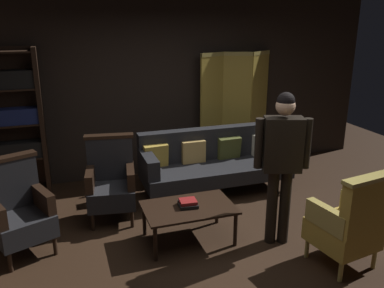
{
  "coord_description": "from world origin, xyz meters",
  "views": [
    {
      "loc": [
        -1.48,
        -3.59,
        2.43
      ],
      "look_at": [
        0.0,
        0.8,
        0.95
      ],
      "focal_mm": 37.57,
      "sensor_mm": 36.0,
      "label": 1
    }
  ],
  "objects_px": {
    "bookshelf": "(9,120)",
    "book_black_cloth": "(188,205)",
    "book_red_leather": "(188,201)",
    "coffee_table": "(189,210)",
    "folding_screen": "(236,109)",
    "velvet_couch": "(214,160)",
    "standing_figure": "(282,156)",
    "armchair_wing_right": "(111,181)",
    "armchair_gilt_accent": "(349,223)",
    "armchair_wing_left": "(18,210)"
  },
  "relations": [
    {
      "from": "standing_figure",
      "to": "book_black_cloth",
      "type": "bearing_deg",
      "value": 159.37
    },
    {
      "from": "coffee_table",
      "to": "standing_figure",
      "type": "distance_m",
      "value": 1.18
    },
    {
      "from": "folding_screen",
      "to": "standing_figure",
      "type": "distance_m",
      "value": 2.4
    },
    {
      "from": "armchair_gilt_accent",
      "to": "coffee_table",
      "type": "bearing_deg",
      "value": 144.04
    },
    {
      "from": "folding_screen",
      "to": "book_red_leather",
      "type": "height_order",
      "value": "folding_screen"
    },
    {
      "from": "velvet_couch",
      "to": "armchair_gilt_accent",
      "type": "bearing_deg",
      "value": -75.63
    },
    {
      "from": "bookshelf",
      "to": "coffee_table",
      "type": "relative_size",
      "value": 2.05
    },
    {
      "from": "coffee_table",
      "to": "book_red_leather",
      "type": "xyz_separation_m",
      "value": [
        -0.0,
        0.01,
        0.1
      ]
    },
    {
      "from": "bookshelf",
      "to": "book_red_leather",
      "type": "xyz_separation_m",
      "value": [
        1.92,
        -1.95,
        -0.61
      ]
    },
    {
      "from": "armchair_gilt_accent",
      "to": "book_black_cloth",
      "type": "height_order",
      "value": "armchair_gilt_accent"
    },
    {
      "from": "coffee_table",
      "to": "folding_screen",
      "type": "bearing_deg",
      "value": 53.86
    },
    {
      "from": "folding_screen",
      "to": "book_red_leather",
      "type": "xyz_separation_m",
      "value": [
        -1.47,
        -1.99,
        -0.51
      ]
    },
    {
      "from": "bookshelf",
      "to": "coffee_table",
      "type": "xyz_separation_m",
      "value": [
        1.92,
        -1.96,
        -0.71
      ]
    },
    {
      "from": "standing_figure",
      "to": "book_black_cloth",
      "type": "height_order",
      "value": "standing_figure"
    },
    {
      "from": "folding_screen",
      "to": "velvet_couch",
      "type": "height_order",
      "value": "folding_screen"
    },
    {
      "from": "armchair_gilt_accent",
      "to": "armchair_wing_right",
      "type": "xyz_separation_m",
      "value": [
        -2.08,
        1.8,
        0.0
      ]
    },
    {
      "from": "bookshelf",
      "to": "velvet_couch",
      "type": "relative_size",
      "value": 0.97
    },
    {
      "from": "velvet_couch",
      "to": "bookshelf",
      "type": "bearing_deg",
      "value": 164.74
    },
    {
      "from": "folding_screen",
      "to": "standing_figure",
      "type": "relative_size",
      "value": 1.12
    },
    {
      "from": "coffee_table",
      "to": "armchair_wing_right",
      "type": "distance_m",
      "value": 1.11
    },
    {
      "from": "folding_screen",
      "to": "coffee_table",
      "type": "relative_size",
      "value": 1.9
    },
    {
      "from": "book_black_cloth",
      "to": "book_red_leather",
      "type": "height_order",
      "value": "book_red_leather"
    },
    {
      "from": "coffee_table",
      "to": "book_black_cloth",
      "type": "height_order",
      "value": "book_black_cloth"
    },
    {
      "from": "armchair_gilt_accent",
      "to": "armchair_wing_right",
      "type": "bearing_deg",
      "value": 139.12
    },
    {
      "from": "folding_screen",
      "to": "book_black_cloth",
      "type": "relative_size",
      "value": 9.27
    },
    {
      "from": "armchair_wing_left",
      "to": "standing_figure",
      "type": "height_order",
      "value": "standing_figure"
    },
    {
      "from": "armchair_wing_right",
      "to": "book_red_leather",
      "type": "relative_size",
      "value": 5.72
    },
    {
      "from": "velvet_couch",
      "to": "armchair_wing_right",
      "type": "height_order",
      "value": "armchair_wing_right"
    },
    {
      "from": "book_black_cloth",
      "to": "coffee_table",
      "type": "bearing_deg",
      "value": -64.7
    },
    {
      "from": "velvet_couch",
      "to": "armchair_gilt_accent",
      "type": "xyz_separation_m",
      "value": [
        0.56,
        -2.2,
        0.03
      ]
    },
    {
      "from": "folding_screen",
      "to": "armchair_wing_right",
      "type": "xyz_separation_m",
      "value": [
        -2.2,
        -1.18,
        -0.5
      ]
    },
    {
      "from": "coffee_table",
      "to": "armchair_wing_left",
      "type": "xyz_separation_m",
      "value": [
        -1.76,
        0.36,
        0.12
      ]
    },
    {
      "from": "bookshelf",
      "to": "book_black_cloth",
      "type": "bearing_deg",
      "value": -45.54
    },
    {
      "from": "bookshelf",
      "to": "armchair_wing_right",
      "type": "bearing_deg",
      "value": -43.82
    },
    {
      "from": "book_black_cloth",
      "to": "standing_figure",
      "type": "bearing_deg",
      "value": -20.63
    },
    {
      "from": "coffee_table",
      "to": "armchair_gilt_accent",
      "type": "distance_m",
      "value": 1.66
    },
    {
      "from": "folding_screen",
      "to": "velvet_couch",
      "type": "relative_size",
      "value": 0.9
    },
    {
      "from": "velvet_couch",
      "to": "armchair_wing_right",
      "type": "relative_size",
      "value": 2.04
    },
    {
      "from": "folding_screen",
      "to": "armchair_gilt_accent",
      "type": "height_order",
      "value": "folding_screen"
    },
    {
      "from": "book_black_cloth",
      "to": "book_red_leather",
      "type": "distance_m",
      "value": 0.04
    },
    {
      "from": "book_red_leather",
      "to": "coffee_table",
      "type": "bearing_deg",
      "value": -64.7
    },
    {
      "from": "folding_screen",
      "to": "bookshelf",
      "type": "distance_m",
      "value": 3.38
    },
    {
      "from": "armchair_wing_right",
      "to": "book_black_cloth",
      "type": "distance_m",
      "value": 1.1
    },
    {
      "from": "bookshelf",
      "to": "coffee_table",
      "type": "height_order",
      "value": "bookshelf"
    },
    {
      "from": "bookshelf",
      "to": "armchair_gilt_accent",
      "type": "relative_size",
      "value": 1.97
    },
    {
      "from": "armchair_gilt_accent",
      "to": "standing_figure",
      "type": "distance_m",
      "value": 0.93
    },
    {
      "from": "armchair_wing_left",
      "to": "book_black_cloth",
      "type": "xyz_separation_m",
      "value": [
        1.76,
        -0.35,
        -0.05
      ]
    },
    {
      "from": "velvet_couch",
      "to": "book_red_leather",
      "type": "height_order",
      "value": "velvet_couch"
    },
    {
      "from": "folding_screen",
      "to": "coffee_table",
      "type": "xyz_separation_m",
      "value": [
        -1.46,
        -2.0,
        -0.61
      ]
    },
    {
      "from": "folding_screen",
      "to": "book_red_leather",
      "type": "relative_size",
      "value": 10.44
    }
  ]
}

